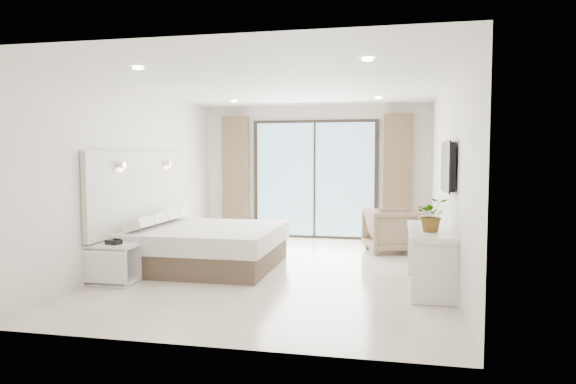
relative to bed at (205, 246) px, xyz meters
name	(u,v)px	position (x,y,z in m)	size (l,w,h in m)	color
ground	(283,270)	(1.22, -0.02, -0.32)	(6.20, 6.20, 0.00)	beige
room_shell	(280,162)	(1.02, 0.72, 1.26)	(4.62, 6.22, 2.72)	silver
bed	(205,246)	(0.00, 0.00, 0.00)	(2.18, 2.07, 0.75)	brown
nightstand	(114,263)	(-0.80, -1.23, -0.05)	(0.59, 0.49, 0.52)	white
phone	(114,242)	(-0.76, -1.28, 0.24)	(0.18, 0.14, 0.06)	black
console_desk	(430,245)	(3.26, -0.67, 0.25)	(0.52, 1.65, 0.77)	white
plant	(432,219)	(3.26, -0.96, 0.61)	(0.37, 0.41, 0.32)	#33662D
armchair	(391,228)	(2.76, 1.77, 0.10)	(0.81, 0.76, 0.83)	#8A6C5A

